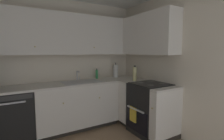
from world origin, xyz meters
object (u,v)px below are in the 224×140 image
object	(u,v)px
soap_bottle	(97,74)
paper_towel_roll	(116,71)
oven_range	(150,108)
oil_bottle	(135,74)
dishwasher	(13,117)

from	to	relation	value
soap_bottle	paper_towel_roll	distance (m)	0.46
oven_range	paper_towel_roll	distance (m)	1.18
oven_range	oil_bottle	distance (m)	0.73
paper_towel_roll	dishwasher	bearing A→B (deg)	-175.51
dishwasher	soap_bottle	distance (m)	1.69
oil_bottle	paper_towel_roll	bearing A→B (deg)	97.91
dishwasher	soap_bottle	bearing A→B (deg)	6.50
soap_bottle	oil_bottle	size ratio (longest dim) A/B	0.72
dishwasher	paper_towel_roll	xyz separation A→B (m)	(2.05, 0.16, 0.60)
dishwasher	oven_range	distance (m)	2.31
oven_range	oil_bottle	size ratio (longest dim) A/B	3.48
soap_bottle	paper_towel_roll	world-z (taller)	paper_towel_roll
soap_bottle	paper_towel_roll	bearing A→B (deg)	-2.49
dishwasher	paper_towel_roll	distance (m)	2.14
dishwasher	oven_range	bearing A→B (deg)	-21.98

